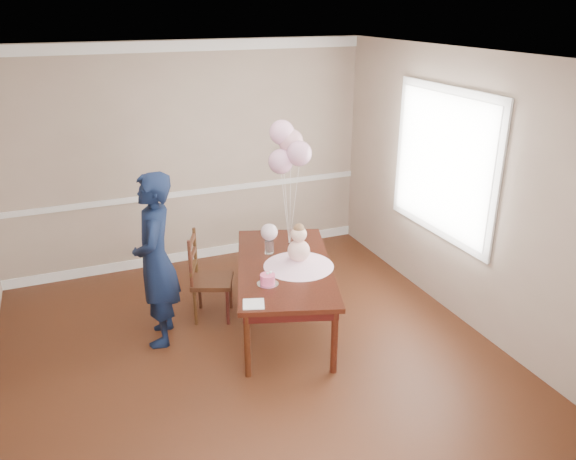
{
  "coord_description": "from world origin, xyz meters",
  "views": [
    {
      "loc": [
        -1.37,
        -4.07,
        3.09
      ],
      "look_at": [
        0.53,
        0.56,
        1.05
      ],
      "focal_mm": 35.0,
      "sensor_mm": 36.0,
      "label": 1
    }
  ],
  "objects": [
    {
      "name": "chair_back_post_r",
      "position": [
        -0.24,
        1.23,
        0.68
      ],
      "size": [
        0.05,
        0.05,
        0.51
      ],
      "primitive_type": "cylinder",
      "rotation": [
        0.0,
        0.0,
        -0.38
      ],
      "color": "#3A210F",
      "rests_on": "dining_chair_seat"
    },
    {
      "name": "table_leg_br",
      "position": [
        1.12,
        1.25,
        0.32
      ],
      "size": [
        0.08,
        0.08,
        0.64
      ],
      "primitive_type": "cylinder",
      "rotation": [
        0.0,
        0.0,
        -0.31
      ],
      "color": "black",
      "rests_on": "floor"
    },
    {
      "name": "window_blinds",
      "position": [
        2.21,
        0.5,
        1.55
      ],
      "size": [
        0.01,
        1.5,
        1.4
      ],
      "primitive_type": "cube",
      "color": "white",
      "rests_on": "wall_right"
    },
    {
      "name": "baby_head",
      "position": [
        0.61,
        0.49,
        1.02
      ],
      "size": [
        0.15,
        0.15,
        0.15
      ],
      "primitive_type": "sphere",
      "color": "beige",
      "rests_on": "baby_torso"
    },
    {
      "name": "chair_slat_top",
      "position": [
        -0.31,
        1.08,
        0.86
      ],
      "size": [
        0.16,
        0.35,
        0.05
      ],
      "primitive_type": "cube",
      "rotation": [
        0.0,
        0.0,
        -0.38
      ],
      "color": "#3C1D10",
      "rests_on": "dining_chair_seat"
    },
    {
      "name": "balloon_weight",
      "position": [
        0.74,
        1.02,
        0.69
      ],
      "size": [
        0.05,
        0.05,
        0.02
      ],
      "primitive_type": "cylinder",
      "rotation": [
        0.0,
        0.0,
        -0.31
      ],
      "color": "#BDBDC1",
      "rests_on": "dining_table_top"
    },
    {
      "name": "table_leg_bl",
      "position": [
        0.39,
        1.49,
        0.32
      ],
      "size": [
        0.08,
        0.08,
        0.64
      ],
      "primitive_type": "cylinder",
      "rotation": [
        0.0,
        0.0,
        -0.31
      ],
      "color": "black",
      "rests_on": "floor"
    },
    {
      "name": "crown_molding",
      "position": [
        0.0,
        2.49,
        2.63
      ],
      "size": [
        4.5,
        0.02,
        0.12
      ],
      "primitive_type": "cube",
      "color": "white",
      "rests_on": "wall_back"
    },
    {
      "name": "roses_near",
      "position": [
        0.45,
        0.88,
        0.92
      ],
      "size": [
        0.17,
        0.17,
        0.17
      ],
      "primitive_type": "sphere",
      "color": "beige",
      "rests_on": "rose_vase_near"
    },
    {
      "name": "baby_hair",
      "position": [
        0.61,
        0.49,
        1.07
      ],
      "size": [
        0.11,
        0.11,
        0.11
      ],
      "primitive_type": "sphere",
      "color": "brown",
      "rests_on": "baby_head"
    },
    {
      "name": "wall_back",
      "position": [
        0.0,
        2.5,
        1.35
      ],
      "size": [
        4.5,
        0.02,
        2.7
      ],
      "primitive_type": "cube",
      "color": "tan",
      "rests_on": "floor"
    },
    {
      "name": "ceiling",
      "position": [
        0.0,
        0.0,
        2.7
      ],
      "size": [
        4.5,
        5.0,
        0.02
      ],
      "primitive_type": "cube",
      "color": "white",
      "rests_on": "wall_back"
    },
    {
      "name": "balloon_a",
      "position": [
        0.65,
        1.05,
        1.59
      ],
      "size": [
        0.25,
        0.25,
        0.25
      ],
      "primitive_type": "sphere",
      "color": "#DF9EC0",
      "rests_on": "balloon_ribbon_a"
    },
    {
      "name": "woman",
      "position": [
        -0.72,
        0.79,
        0.85
      ],
      "size": [
        0.55,
        0.7,
        1.7
      ],
      "primitive_type": "imported",
      "rotation": [
        0.0,
        0.0,
        -1.82
      ],
      "color": "#0E1832",
      "rests_on": "floor"
    },
    {
      "name": "table_leg_fl",
      "position": [
        -0.13,
        -0.1,
        0.32
      ],
      "size": [
        0.08,
        0.08,
        0.64
      ],
      "primitive_type": "cylinder",
      "rotation": [
        0.0,
        0.0,
        -0.31
      ],
      "color": "black",
      "rests_on": "floor"
    },
    {
      "name": "balloon_ribbon_b",
      "position": [
        0.77,
        0.99,
        1.12
      ],
      "size": [
        0.08,
        0.07,
        0.85
      ],
      "primitive_type": "cylinder",
      "rotation": [
        0.05,
        0.1,
        -0.31
      ],
      "color": "white",
      "rests_on": "balloon_weight"
    },
    {
      "name": "balloon_b",
      "position": [
        0.81,
        0.95,
        1.68
      ],
      "size": [
        0.25,
        0.25,
        0.25
      ],
      "primitive_type": "sphere",
      "color": "#D99AB9",
      "rests_on": "balloon_ribbon_b"
    },
    {
      "name": "chair_back_post_l",
      "position": [
        -0.37,
        0.93,
        0.68
      ],
      "size": [
        0.05,
        0.05,
        0.51
      ],
      "primitive_type": "cylinder",
      "rotation": [
        0.0,
        0.0,
        -0.38
      ],
      "color": "#3E1A10",
      "rests_on": "dining_chair_seat"
    },
    {
      "name": "cake_flower_a",
      "position": [
        0.19,
        0.24,
        0.79
      ],
      "size": [
        0.03,
        0.03,
        0.03
      ],
      "primitive_type": "sphere",
      "color": "white",
      "rests_on": "birthday_cake"
    },
    {
      "name": "birthday_cake",
      "position": [
        0.19,
        0.24,
        0.74
      ],
      "size": [
        0.17,
        0.17,
        0.09
      ],
      "primitive_type": "cylinder",
      "rotation": [
        0.0,
        0.0,
        -0.31
      ],
      "color": "#E7497C",
      "rests_on": "cake_platter"
    },
    {
      "name": "napkin",
      "position": [
        -0.05,
        -0.06,
        0.69
      ],
      "size": [
        0.23,
        0.23,
        0.01
      ],
      "primitive_type": "cube",
      "rotation": [
        0.0,
        0.0,
        -0.31
      ],
      "color": "white",
      "rests_on": "dining_table_top"
    },
    {
      "name": "table_apron",
      "position": [
        0.49,
        0.58,
        0.59
      ],
      "size": [
        1.31,
        1.9,
        0.09
      ],
      "primitive_type": "cube",
      "rotation": [
        0.0,
        0.0,
        -0.31
      ],
      "color": "black",
      "rests_on": "table_leg_fl"
    },
    {
      "name": "chair_slat_low",
      "position": [
        -0.31,
        1.08,
        0.57
      ],
      "size": [
        0.16,
        0.35,
        0.05
      ],
      "primitive_type": "cube",
      "rotation": [
        0.0,
        0.0,
        -0.38
      ],
      "color": "#3B2210",
      "rests_on": "dining_chair_seat"
    },
    {
      "name": "floor",
      "position": [
        0.0,
        0.0,
        0.0
      ],
      "size": [
        4.5,
        5.0,
        0.0
      ],
      "primitive_type": "cube",
      "color": "#36190D",
      "rests_on": "ground"
    },
    {
      "name": "chair_leg_fl",
      "position": [
        -0.35,
        0.92,
        0.2
      ],
      "size": [
        0.05,
        0.05,
        0.4
      ],
      "primitive_type": "cylinder",
      "rotation": [
        0.0,
        0.0,
        -0.38
      ],
      "color": "#3A200F",
      "rests_on": "floor"
    },
    {
      "name": "cake_flower_b",
      "position": [
        0.23,
        0.25,
        0.79
      ],
      "size": [
        0.03,
        0.03,
        0.03
      ],
      "primitive_type": "sphere",
      "color": "white",
      "rests_on": "birthday_cake"
    },
    {
      "name": "wall_front",
      "position": [
        0.0,
        -2.5,
        1.35
      ],
      "size": [
        4.5,
        0.02,
        2.7
      ],
      "primitive_type": "cube",
      "color": "tan",
      "rests_on": "floor"
    },
    {
      "name": "balloon_ribbon_d",
      "position": [
        0.72,
        1.09,
        1.21
      ],
      "size": [
        0.05,
        0.11,
        1.03
      ],
      "primitive_type": "cylinder",
      "rotation": [
        -0.09,
        -0.07,
        -0.31
      ],
      "color": "white",
      "rests_on": "balloon_weight"
    },
    {
      "name": "chair_rail_trim",
      "position": [
        0.0,
        2.49,
        0.9
      ],
      "size": [
        4.5,
        0.02,
        0.07
      ],
      "primitive_type": "cube",
      "color": "white",
      "rests_on": "wall_back"
    },
    {
      "name": "rose_vase_near",
      "position": [
        0.45,
        0.88,
        0.76
      ],
      "size": [
        0.11,
        0.11,
        0.15
      ],
      "primitive_type": "cylinder",
      "rotation": [
        0.0,
        0.0,
        -0.31
      ],
      "color": "silver",
      "rests_on": "dining_table_top"
    },
    {
      "name": "balloon_c",
      "position": [
        0.78,
        1.1,
        1.78
      ],
      "size": [
        0.25,
        0.25,
        0.25
      ],
      "primitive_type": "sphere",
      "color": "#D99AA5",
      "rests_on": "balloon_ribbon_c"
    },
    {
      "name": "baby_torso",
      "position": [
        0.61,
        0.49,
        0.85
      ],
      "size": [
        0.22,
        0.22,
        0.22
      ],
      "primitive_type": "sphere",
      "color": "#FFA1BB",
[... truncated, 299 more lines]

